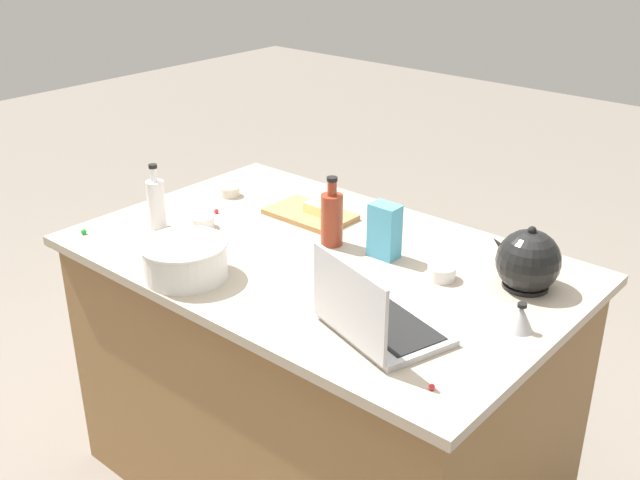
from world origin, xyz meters
name	(u,v)px	position (x,y,z in m)	size (l,w,h in m)	color
island_counter	(320,376)	(0.00, 0.00, 0.45)	(1.54, 0.97, 0.90)	olive
laptop	(374,319)	(-0.40, 0.26, 0.95)	(0.36, 0.31, 0.22)	#B7B7BC
mixing_bowl_large	(185,259)	(0.20, 0.36, 0.96)	(0.25, 0.25, 0.11)	white
bottle_vinegar	(156,203)	(0.54, 0.19, 0.99)	(0.06, 0.06, 0.22)	white
bottle_soy	(332,218)	(0.02, -0.08, 0.99)	(0.07, 0.07, 0.22)	maroon
kettle	(528,262)	(-0.57, -0.22, 0.98)	(0.21, 0.18, 0.20)	black
cutting_board	(310,214)	(0.22, -0.20, 0.91)	(0.29, 0.18, 0.02)	#AD7F4C
butter_stick_left	(318,210)	(0.18, -0.20, 0.94)	(0.11, 0.04, 0.04)	#F4E58C
ramekin_small	(203,222)	(0.43, 0.09, 0.92)	(0.08, 0.08, 0.04)	white
ramekin_medium	(442,273)	(-0.37, -0.11, 0.92)	(0.08, 0.08, 0.04)	white
ramekin_wide	(230,191)	(0.57, -0.16, 0.92)	(0.07, 0.07, 0.04)	beige
kitchen_timer	(520,318)	(-0.67, 0.00, 0.94)	(0.07, 0.07, 0.08)	#B2B2B7
candy_bag	(384,231)	(-0.15, -0.12, 0.99)	(0.09, 0.06, 0.17)	#4CA5CC
candy_0	(216,211)	(0.49, -0.02, 0.91)	(0.02, 0.02, 0.02)	red
candy_1	(432,387)	(-0.64, 0.36, 0.91)	(0.01, 0.01, 0.01)	red
candy_2	(84,232)	(0.68, 0.39, 0.91)	(0.02, 0.02, 0.02)	green
candy_3	(436,345)	(-0.55, 0.21, 0.91)	(0.02, 0.02, 0.02)	blue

